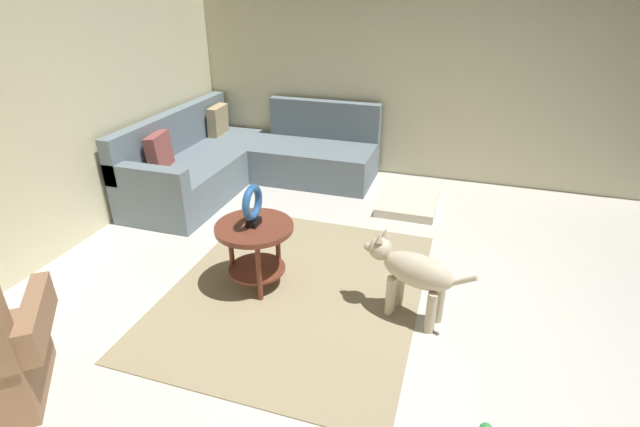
{
  "coord_description": "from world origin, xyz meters",
  "views": [
    {
      "loc": [
        -2.7,
        -0.41,
        2.21
      ],
      "look_at": [
        0.45,
        0.6,
        0.55
      ],
      "focal_mm": 26.34,
      "sensor_mm": 36.0,
      "label": 1
    }
  ],
  "objects_px": {
    "torus_sculpture": "(253,205)",
    "sectional_couch": "(245,161)",
    "side_table": "(255,239)",
    "dog": "(412,272)",
    "dog_bed_mat": "(408,201)"
  },
  "relations": [
    {
      "from": "side_table",
      "to": "torus_sculpture",
      "type": "distance_m",
      "value": 0.29
    },
    {
      "from": "side_table",
      "to": "dog_bed_mat",
      "type": "relative_size",
      "value": 0.75
    },
    {
      "from": "dog",
      "to": "side_table",
      "type": "bearing_deg",
      "value": 107.32
    },
    {
      "from": "side_table",
      "to": "dog",
      "type": "relative_size",
      "value": 0.73
    },
    {
      "from": "sectional_couch",
      "to": "torus_sculpture",
      "type": "height_order",
      "value": "sectional_couch"
    },
    {
      "from": "sectional_couch",
      "to": "dog_bed_mat",
      "type": "height_order",
      "value": "sectional_couch"
    },
    {
      "from": "side_table",
      "to": "dog",
      "type": "xyz_separation_m",
      "value": [
        -0.03,
        -1.21,
        -0.04
      ]
    },
    {
      "from": "side_table",
      "to": "dog",
      "type": "height_order",
      "value": "dog"
    },
    {
      "from": "sectional_couch",
      "to": "dog",
      "type": "bearing_deg",
      "value": -130.45
    },
    {
      "from": "sectional_couch",
      "to": "side_table",
      "type": "relative_size",
      "value": 3.75
    },
    {
      "from": "torus_sculpture",
      "to": "sectional_couch",
      "type": "bearing_deg",
      "value": 28.3
    },
    {
      "from": "torus_sculpture",
      "to": "dog",
      "type": "bearing_deg",
      "value": -91.19
    },
    {
      "from": "sectional_couch",
      "to": "torus_sculpture",
      "type": "xyz_separation_m",
      "value": [
        -1.85,
        -1.0,
        0.42
      ]
    },
    {
      "from": "dog_bed_mat",
      "to": "dog",
      "type": "distance_m",
      "value": 1.92
    },
    {
      "from": "torus_sculpture",
      "to": "dog",
      "type": "height_order",
      "value": "torus_sculpture"
    }
  ]
}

